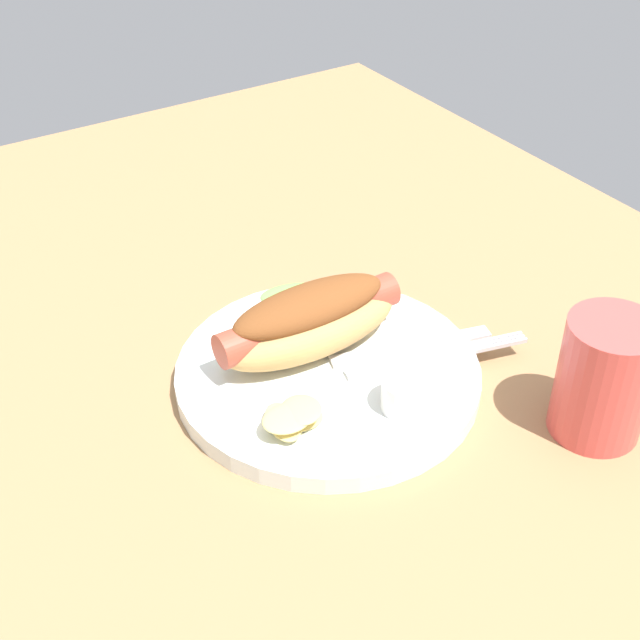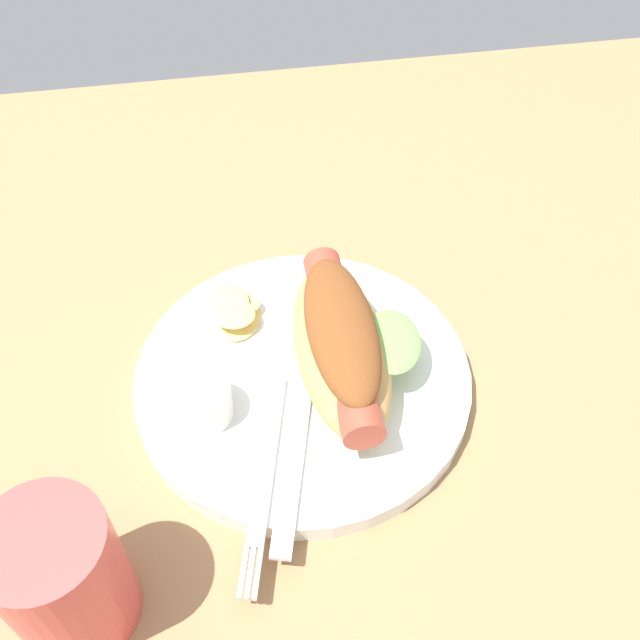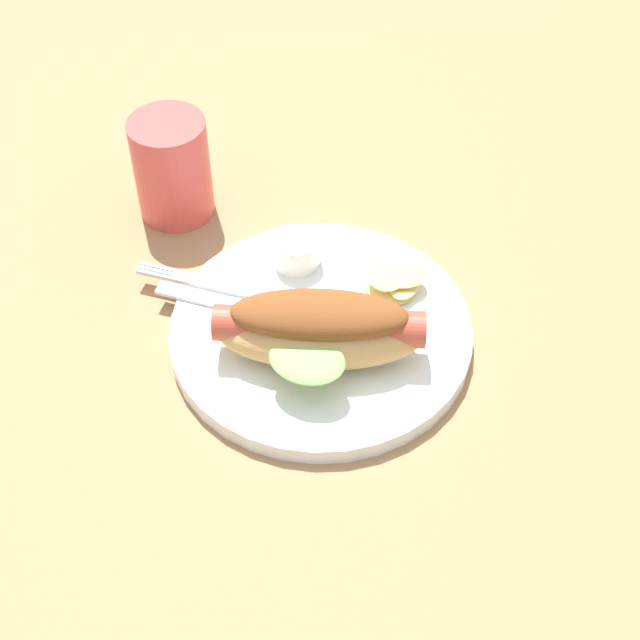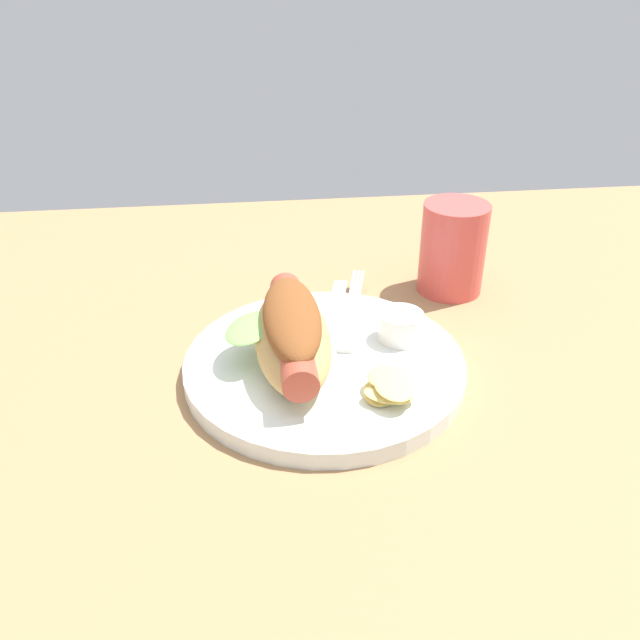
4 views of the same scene
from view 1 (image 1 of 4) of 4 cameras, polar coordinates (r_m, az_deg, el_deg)
The scene contains 8 objects.
ground_plane at distance 73.95cm, azimuth 0.11°, elevation -4.70°, with size 120.00×90.00×1.80cm, color #9E754C.
plate at distance 73.30cm, azimuth 0.38°, elevation -3.39°, with size 25.16×25.16×1.60cm, color white.
hot_dog at distance 72.71cm, azimuth -0.71°, elevation 0.00°, with size 9.87×16.63×5.92cm.
sauce_ramekin at distance 68.28cm, azimuth 5.69°, elevation -4.77°, with size 4.12×4.12×2.73cm, color white.
fork at distance 73.96cm, azimuth 7.37°, elevation -2.33°, with size 5.12×16.01×0.40cm.
knife at distance 74.78cm, azimuth 5.92°, elevation -1.73°, with size 14.26×1.40×0.36cm, color silver.
chips_pile at distance 66.66cm, azimuth -1.84°, elevation -6.29°, with size 5.10×5.82×1.72cm.
drinking_cup at distance 69.54cm, azimuth 17.88°, elevation -3.61°, with size 7.06×7.06×9.97cm, color #D84C47.
Camera 1 is at (-46.95, 30.11, 47.66)cm, focal length 49.50 mm.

